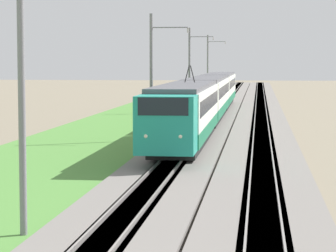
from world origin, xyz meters
TOP-DOWN VIEW (x-y plane):
  - ballast_main at (50.00, 0.00)m, footprint 240.00×4.40m
  - ballast_adjacent at (50.00, -4.54)m, footprint 240.00×4.40m
  - track_main at (50.00, 0.00)m, footprint 240.00×1.57m
  - track_adjacent at (50.00, -4.54)m, footprint 240.00×1.57m
  - grass_verge at (50.00, 6.10)m, footprint 240.00×10.99m
  - passenger_train at (50.83, 0.00)m, footprint 62.11×2.93m
  - catenary_mast_near at (6.62, 2.63)m, footprint 0.22×2.56m
  - catenary_mast_mid at (35.30, 2.63)m, footprint 0.22×2.56m
  - catenary_mast_far at (63.98, 2.63)m, footprint 0.22×2.56m
  - catenary_mast_distant at (92.66, 2.63)m, footprint 0.22×2.56m

SIDE VIEW (x-z plane):
  - grass_verge at x=50.00m, z-range 0.00..0.12m
  - ballast_main at x=50.00m, z-range 0.00..0.30m
  - ballast_adjacent at x=50.00m, z-range 0.00..0.30m
  - track_main at x=50.00m, z-range -0.07..0.38m
  - track_adjacent at x=50.00m, z-range -0.07..0.38m
  - passenger_train at x=50.83m, z-range -0.16..4.92m
  - catenary_mast_mid at x=35.30m, z-range 0.14..8.57m
  - catenary_mast_near at x=6.62m, z-range 0.14..8.62m
  - catenary_mast_far at x=63.98m, z-range 0.14..8.83m
  - catenary_mast_distant at x=92.66m, z-range 0.14..9.01m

